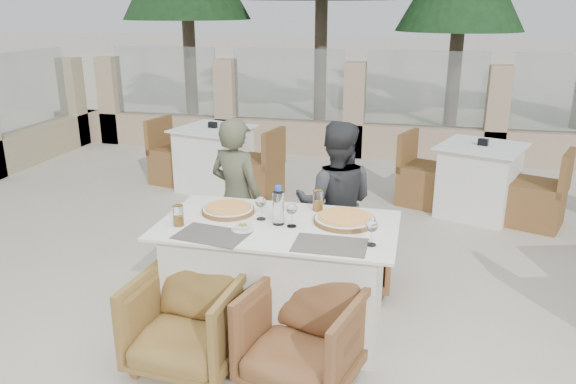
% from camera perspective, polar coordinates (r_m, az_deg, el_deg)
% --- Properties ---
extents(ground, '(80.00, 80.00, 0.00)m').
position_cam_1_polar(ground, '(4.21, -1.68, -12.63)').
color(ground, beige).
rests_on(ground, ground).
extents(sand_patch, '(30.00, 16.00, 0.01)m').
position_cam_1_polar(sand_patch, '(17.64, 10.31, 11.03)').
color(sand_patch, beige).
rests_on(sand_patch, ground).
extents(perimeter_wall_far, '(10.00, 0.34, 1.60)m').
position_cam_1_polar(perimeter_wall_far, '(8.44, 6.77, 8.93)').
color(perimeter_wall_far, tan).
rests_on(perimeter_wall_far, ground).
extents(dining_table, '(1.60, 0.90, 0.77)m').
position_cam_1_polar(dining_table, '(3.94, -1.01, -8.47)').
color(dining_table, white).
rests_on(dining_table, ground).
extents(placemat_near_left, '(0.49, 0.36, 0.00)m').
position_cam_1_polar(placemat_near_left, '(3.63, -7.76, -4.34)').
color(placemat_near_left, '#554F49').
rests_on(placemat_near_left, dining_table).
extents(placemat_near_right, '(0.45, 0.30, 0.00)m').
position_cam_1_polar(placemat_near_right, '(3.47, 4.31, -5.39)').
color(placemat_near_right, '#5C574E').
rests_on(placemat_near_right, dining_table).
extents(pizza_left, '(0.49, 0.49, 0.05)m').
position_cam_1_polar(pizza_left, '(4.00, -6.10, -1.77)').
color(pizza_left, orange).
rests_on(pizza_left, dining_table).
extents(pizza_right, '(0.44, 0.44, 0.05)m').
position_cam_1_polar(pizza_right, '(3.82, 5.76, -2.70)').
color(pizza_right, orange).
rests_on(pizza_right, dining_table).
extents(water_bottle, '(0.10, 0.10, 0.27)m').
position_cam_1_polar(water_bottle, '(3.74, -0.98, -1.35)').
color(water_bottle, silver).
rests_on(water_bottle, dining_table).
extents(wine_glass_centre, '(0.10, 0.10, 0.18)m').
position_cam_1_polar(wine_glass_centre, '(3.84, -2.77, -1.51)').
color(wine_glass_centre, white).
rests_on(wine_glass_centre, dining_table).
extents(wine_glass_near, '(0.09, 0.09, 0.18)m').
position_cam_1_polar(wine_glass_near, '(3.71, 0.38, -2.21)').
color(wine_glass_near, white).
rests_on(wine_glass_near, dining_table).
extents(wine_glass_corner, '(0.08, 0.08, 0.18)m').
position_cam_1_polar(wine_glass_corner, '(3.46, 8.50, -3.97)').
color(wine_glass_corner, white).
rests_on(wine_glass_corner, dining_table).
extents(beer_glass_left, '(0.08, 0.08, 0.14)m').
position_cam_1_polar(beer_glass_left, '(3.80, -11.08, -2.37)').
color(beer_glass_left, '#BF761A').
rests_on(beer_glass_left, dining_table).
extents(beer_glass_right, '(0.07, 0.07, 0.15)m').
position_cam_1_polar(beer_glass_right, '(4.01, 3.07, -0.87)').
color(beer_glass_right, orange).
rests_on(beer_glass_right, dining_table).
extents(olive_dish, '(0.14, 0.14, 0.04)m').
position_cam_1_polar(olive_dish, '(3.69, -4.62, -3.56)').
color(olive_dish, silver).
rests_on(olive_dish, dining_table).
extents(armchair_far_left, '(0.74, 0.76, 0.57)m').
position_cam_1_polar(armchair_far_left, '(4.78, -4.65, -4.85)').
color(armchair_far_left, brown).
rests_on(armchair_far_left, ground).
extents(armchair_far_right, '(0.71, 0.72, 0.57)m').
position_cam_1_polar(armchair_far_right, '(4.55, 6.14, -6.17)').
color(armchair_far_right, brown).
rests_on(armchair_far_right, ground).
extents(armchair_near_left, '(0.69, 0.70, 0.60)m').
position_cam_1_polar(armchair_near_left, '(3.64, -10.14, -12.76)').
color(armchair_near_left, olive).
rests_on(armchair_near_left, ground).
extents(armchair_near_right, '(0.79, 0.80, 0.60)m').
position_cam_1_polar(armchair_near_right, '(3.45, 1.53, -14.38)').
color(armchair_near_right, brown).
rests_on(armchair_near_right, ground).
extents(diner_left, '(0.57, 0.47, 1.34)m').
position_cam_1_polar(diner_left, '(4.61, -5.24, -0.65)').
color(diner_left, '#53563F').
rests_on(diner_left, ground).
extents(diner_right, '(0.70, 0.57, 1.34)m').
position_cam_1_polar(diner_right, '(4.47, 4.83, -1.25)').
color(diner_right, '#36383B').
rests_on(diner_right, ground).
extents(bg_table_a, '(1.78, 1.17, 0.77)m').
position_cam_1_polar(bg_table_a, '(6.96, -7.51, 3.39)').
color(bg_table_a, white).
rests_on(bg_table_a, ground).
extents(bg_table_b, '(1.82, 1.34, 0.77)m').
position_cam_1_polar(bg_table_b, '(6.37, 18.82, 1.14)').
color(bg_table_b, white).
rests_on(bg_table_b, ground).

